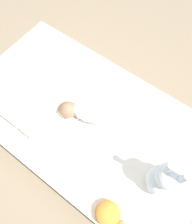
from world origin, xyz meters
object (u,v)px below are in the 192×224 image
(pillow, at_px, (28,97))
(turtle_plush, at_px, (108,214))
(swaddled_baby, at_px, (103,109))
(bunny_plush, at_px, (165,179))

(pillow, bearing_deg, turtle_plush, -17.05)
(swaddled_baby, bearing_deg, bunny_plush, 125.38)
(swaddled_baby, xyz_separation_m, pillow, (-0.41, -0.19, -0.03))
(pillow, bearing_deg, bunny_plush, 2.99)
(turtle_plush, bearing_deg, swaddled_baby, 128.66)
(swaddled_baby, bearing_deg, pillow, -11.91)
(bunny_plush, bearing_deg, turtle_plush, -114.03)
(pillow, relative_size, bunny_plush, 1.12)
(pillow, relative_size, turtle_plush, 2.44)
(turtle_plush, bearing_deg, pillow, 162.95)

